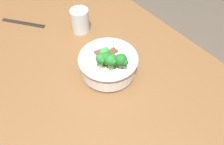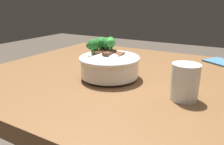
# 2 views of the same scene
# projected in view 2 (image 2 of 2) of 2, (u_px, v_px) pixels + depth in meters

# --- Properties ---
(dining_table) EXTENTS (1.22, 0.89, 0.79)m
(dining_table) POSITION_uv_depth(u_px,v_px,m) (145.00, 112.00, 0.82)
(dining_table) COLOR brown
(dining_table) RESTS_ON ground
(rice_bowl) EXTENTS (0.21, 0.21, 0.14)m
(rice_bowl) POSITION_uv_depth(u_px,v_px,m) (109.00, 63.00, 0.76)
(rice_bowl) COLOR white
(rice_bowl) RESTS_ON dining_table
(drinking_glass) EXTENTS (0.08, 0.08, 0.10)m
(drinking_glass) POSITION_uv_depth(u_px,v_px,m) (185.00, 85.00, 0.59)
(drinking_glass) COLOR white
(drinking_glass) RESTS_ON dining_table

